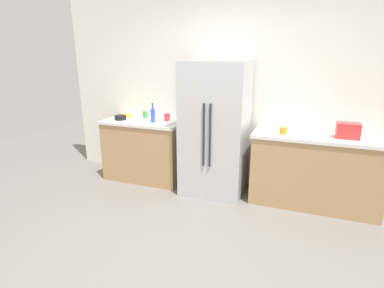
% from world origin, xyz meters
% --- Properties ---
extents(ground_plane, '(10.40, 10.40, 0.00)m').
position_xyz_m(ground_plane, '(0.00, 0.00, 0.00)').
color(ground_plane, slate).
extents(kitchen_back_panel, '(5.20, 0.10, 2.87)m').
position_xyz_m(kitchen_back_panel, '(0.00, 1.94, 1.44)').
color(kitchen_back_panel, silver).
rests_on(kitchen_back_panel, ground_plane).
extents(counter_left, '(1.18, 0.64, 0.89)m').
position_xyz_m(counter_left, '(-1.21, 1.57, 0.45)').
color(counter_left, tan).
rests_on(counter_left, ground_plane).
extents(counter_right, '(1.49, 0.64, 0.89)m').
position_xyz_m(counter_right, '(1.14, 1.57, 0.45)').
color(counter_right, tan).
rests_on(counter_right, ground_plane).
extents(refrigerator, '(0.81, 0.73, 1.73)m').
position_xyz_m(refrigerator, '(-0.11, 1.52, 0.87)').
color(refrigerator, '#B7BABF').
rests_on(refrigerator, ground_plane).
extents(toaster, '(0.24, 0.18, 0.18)m').
position_xyz_m(toaster, '(1.44, 1.52, 0.98)').
color(toaster, red).
rests_on(toaster, counter_right).
extents(bottle_a, '(0.06, 0.06, 0.27)m').
position_xyz_m(bottle_a, '(-1.02, 1.49, 0.99)').
color(bottle_a, blue).
rests_on(bottle_a, counter_left).
extents(cup_a, '(0.09, 0.09, 0.09)m').
position_xyz_m(cup_a, '(0.75, 1.46, 0.93)').
color(cup_a, orange).
rests_on(cup_a, counter_right).
extents(cup_b, '(0.08, 0.08, 0.10)m').
position_xyz_m(cup_b, '(-1.29, 1.75, 0.94)').
color(cup_b, green).
rests_on(cup_b, counter_left).
extents(cup_c, '(0.08, 0.08, 0.11)m').
position_xyz_m(cup_c, '(-0.88, 1.66, 0.94)').
color(cup_c, red).
rests_on(cup_c, counter_left).
extents(bowl_a, '(0.17, 0.17, 0.07)m').
position_xyz_m(bowl_a, '(-1.56, 1.49, 0.92)').
color(bowl_a, black).
rests_on(bowl_a, counter_left).
extents(bowl_b, '(0.18, 0.18, 0.05)m').
position_xyz_m(bowl_b, '(-1.59, 1.70, 0.91)').
color(bowl_b, yellow).
rests_on(bowl_b, counter_left).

